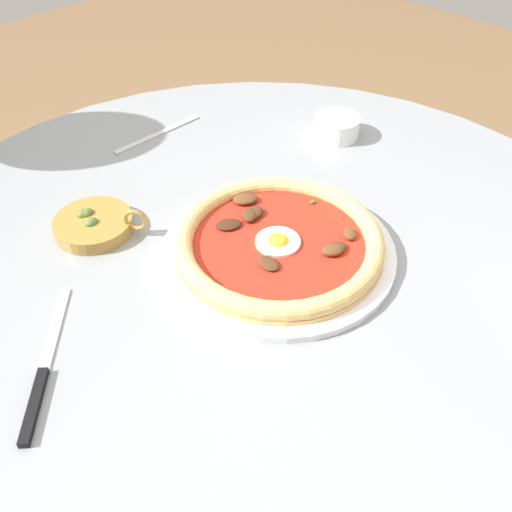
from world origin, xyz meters
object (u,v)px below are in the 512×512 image
Objects in this scene: pizza_on_plate at (278,243)px; olive_pan at (94,224)px; ramekin_capers at (337,126)px; dining_table at (259,331)px; fork_utensil at (158,134)px; steak_knife at (41,382)px.

pizza_on_plate is 2.51× the size of olive_pan.
ramekin_capers is 0.44m from olive_pan.
olive_pan is (0.10, -0.22, 0.14)m from dining_table.
pizza_on_plate is 0.36m from fork_utensil.
steak_knife is at bearing -9.10° from dining_table.
ramekin_capers is 0.63× the size of olive_pan.
olive_pan is (-0.19, -0.17, 0.01)m from steak_knife.
ramekin_capers reaches higher than fork_utensil.
pizza_on_plate is 4.01× the size of ramekin_capers.
steak_knife is 0.92× the size of fork_utensil.
ramekin_capers reaches higher than dining_table.
olive_pan is 0.70× the size of fork_utensil.
olive_pan reaches higher than dining_table.
fork_utensil is at bearing -148.75° from olive_pan.
pizza_on_plate is at bearing 172.27° from steak_knife.
fork_utensil is at bearing -47.74° from ramekin_capers.
ramekin_capers is at bearing 168.28° from olive_pan.
ramekin_capers is 0.44× the size of fork_utensil.
pizza_on_plate is 1.90× the size of steak_knife.
olive_pan is 0.26m from fork_utensil.
olive_pan reaches higher than pizza_on_plate.
dining_table is at bearing 114.68° from olive_pan.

